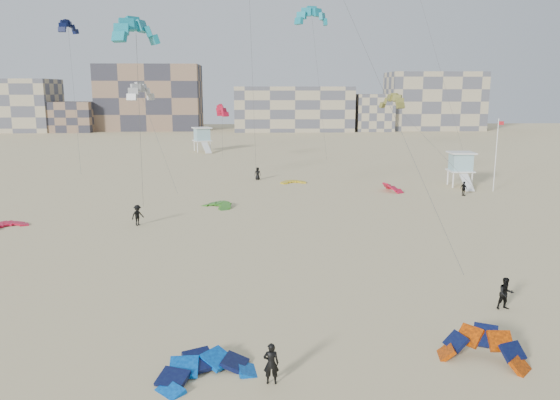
{
  "coord_description": "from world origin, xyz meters",
  "views": [
    {
      "loc": [
        0.32,
        -22.96,
        11.19
      ],
      "look_at": [
        1.46,
        6.0,
        5.32
      ],
      "focal_mm": 35.0,
      "sensor_mm": 36.0,
      "label": 1
    }
  ],
  "objects_px": {
    "kite_ground_blue": "(207,377)",
    "kitesurfer_main": "(271,363)",
    "kite_ground_orange": "(482,361)",
    "lifeguard_tower_near": "(460,169)"
  },
  "relations": [
    {
      "from": "kite_ground_blue",
      "to": "lifeguard_tower_near",
      "type": "bearing_deg",
      "value": 32.44
    },
    {
      "from": "kite_ground_blue",
      "to": "kite_ground_orange",
      "type": "relative_size",
      "value": 1.18
    },
    {
      "from": "kite_ground_blue",
      "to": "lifeguard_tower_near",
      "type": "xyz_separation_m",
      "value": [
        25.84,
        42.69,
        2.0
      ]
    },
    {
      "from": "kite_ground_blue",
      "to": "kitesurfer_main",
      "type": "relative_size",
      "value": 2.35
    },
    {
      "from": "kite_ground_orange",
      "to": "lifeguard_tower_near",
      "type": "relative_size",
      "value": 0.6
    },
    {
      "from": "kite_ground_orange",
      "to": "kitesurfer_main",
      "type": "height_order",
      "value": "kite_ground_orange"
    },
    {
      "from": "kite_ground_blue",
      "to": "kitesurfer_main",
      "type": "height_order",
      "value": "kitesurfer_main"
    },
    {
      "from": "kite_ground_orange",
      "to": "kite_ground_blue",
      "type": "bearing_deg",
      "value": -148.71
    },
    {
      "from": "kite_ground_orange",
      "to": "kitesurfer_main",
      "type": "distance_m",
      "value": 9.09
    },
    {
      "from": "kite_ground_blue",
      "to": "lifeguard_tower_near",
      "type": "relative_size",
      "value": 0.7
    }
  ]
}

